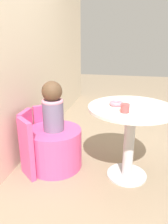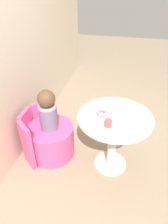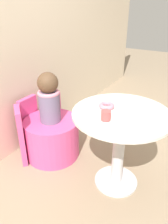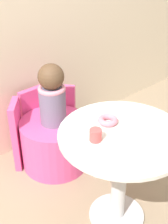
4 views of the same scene
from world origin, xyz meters
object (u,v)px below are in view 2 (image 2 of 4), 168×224
(round_table, at_px, (114,130))
(tub_chair, at_px, (51,140))
(donut, at_px, (102,113))
(cup, at_px, (108,123))
(child_figure, at_px, (48,110))

(round_table, xyz_separation_m, tub_chair, (0.03, 0.74, -0.32))
(donut, height_order, cup, cup)
(round_table, bearing_deg, child_figure, 88.06)
(child_figure, distance_m, donut, 0.61)
(round_table, relative_size, donut, 6.23)
(tub_chair, xyz_separation_m, child_figure, (0.00, 0.00, 0.45))
(round_table, height_order, donut, donut)
(round_table, bearing_deg, tub_chair, 88.06)
(tub_chair, xyz_separation_m, cup, (-0.19, -0.69, 0.54))
(child_figure, height_order, donut, child_figure)
(round_table, height_order, tub_chair, round_table)
(donut, bearing_deg, cup, -155.56)
(child_figure, height_order, cup, child_figure)
(tub_chair, distance_m, donut, 0.80)
(child_figure, relative_size, donut, 3.99)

